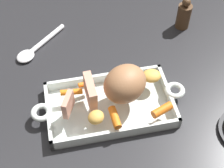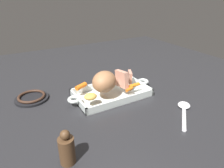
{
  "view_description": "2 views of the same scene",
  "coord_description": "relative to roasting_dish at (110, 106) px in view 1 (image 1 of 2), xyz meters",
  "views": [
    {
      "loc": [
        0.11,
        0.55,
        0.81
      ],
      "look_at": [
        -0.01,
        -0.03,
        0.08
      ],
      "focal_mm": 53.37,
      "sensor_mm": 36.0,
      "label": 1
    },
    {
      "loc": [
        -0.43,
        -0.77,
        0.49
      ],
      "look_at": [
        -0.01,
        -0.01,
        0.07
      ],
      "focal_mm": 31.87,
      "sensor_mm": 36.0,
      "label": 2
    }
  ],
  "objects": [
    {
      "name": "baby_carrot_southwest",
      "position": [
        -0.13,
        0.07,
        0.04
      ],
      "size": [
        0.07,
        0.05,
        0.03
      ],
      "primitive_type": "cylinder",
      "rotation": [
        1.61,
        0.0,
        5.1
      ],
      "color": "orange",
      "rests_on": "roasting_dish"
    },
    {
      "name": "serving_spoon",
      "position": [
        0.2,
        -0.29,
        -0.0
      ],
      "size": [
        0.18,
        0.17,
        0.02
      ],
      "rotation": [
        0.0,
        0.0,
        0.74
      ],
      "color": "white",
      "rests_on": "ground_plane"
    },
    {
      "name": "roasting_dish",
      "position": [
        0.0,
        0.0,
        0.0
      ],
      "size": [
        0.45,
        0.21,
        0.04
      ],
      "color": "silver",
      "rests_on": "ground_plane"
    },
    {
      "name": "pepper_mill",
      "position": [
        -0.33,
        -0.3,
        0.04
      ],
      "size": [
        0.05,
        0.05,
        0.12
      ],
      "color": "#4C331E",
      "rests_on": "ground_plane"
    },
    {
      "name": "roast_slice_thin",
      "position": [
        0.05,
        -0.01,
        0.07
      ],
      "size": [
        0.03,
        0.09,
        0.09
      ],
      "primitive_type": "cube",
      "rotation": [
        0.13,
        0.0,
        3.21
      ],
      "color": "tan",
      "rests_on": "roasting_dish"
    },
    {
      "name": "ground_plane",
      "position": [
        0.0,
        0.0,
        -0.01
      ],
      "size": [
        2.07,
        2.07,
        0.0
      ],
      "primitive_type": "plane",
      "color": "#232326"
    },
    {
      "name": "potato_golden_large",
      "position": [
        0.05,
        0.06,
        0.04
      ],
      "size": [
        0.06,
        0.06,
        0.03
      ],
      "primitive_type": "ellipsoid",
      "rotation": [
        0.0,
        0.0,
        2.15
      ],
      "color": "gold",
      "rests_on": "roasting_dish"
    },
    {
      "name": "baby_carrot_northwest",
      "position": [
        0.1,
        -0.04,
        0.04
      ],
      "size": [
        0.07,
        0.02,
        0.02
      ],
      "primitive_type": "cylinder",
      "rotation": [
        1.64,
        0.0,
        4.66
      ],
      "color": "orange",
      "rests_on": "roasting_dish"
    },
    {
      "name": "potato_near_roast",
      "position": [
        -0.14,
        -0.05,
        0.04
      ],
      "size": [
        0.06,
        0.05,
        0.03
      ],
      "primitive_type": "ellipsoid",
      "rotation": [
        0.0,
        0.0,
        3.07
      ],
      "color": "gold",
      "rests_on": "roasting_dish"
    },
    {
      "name": "pork_roast",
      "position": [
        -0.04,
        -0.01,
        0.08
      ],
      "size": [
        0.17,
        0.16,
        0.1
      ],
      "primitive_type": "ellipsoid",
      "rotation": [
        0.0,
        0.0,
        0.6
      ],
      "color": "#9B6945",
      "rests_on": "roasting_dish"
    },
    {
      "name": "baby_carrot_center_right",
      "position": [
        0.0,
        0.07,
        0.04
      ],
      "size": [
        0.03,
        0.07,
        0.02
      ],
      "primitive_type": "cylinder",
      "rotation": [
        1.53,
        0.0,
        0.07
      ],
      "color": "orange",
      "rests_on": "roasting_dish"
    },
    {
      "name": "baby_carrot_short",
      "position": [
        0.06,
        -0.07,
        0.04
      ],
      "size": [
        0.04,
        0.02,
        0.02
      ],
      "primitive_type": "cylinder",
      "rotation": [
        1.49,
        0.0,
        1.79
      ],
      "color": "orange",
      "rests_on": "roasting_dish"
    },
    {
      "name": "roast_slice_thick",
      "position": [
        0.12,
        0.01,
        0.06
      ],
      "size": [
        0.04,
        0.06,
        0.06
      ],
      "primitive_type": "cube",
      "rotation": [
        0.01,
        0.0,
        2.69
      ],
      "color": "tan",
      "rests_on": "roasting_dish"
    }
  ]
}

